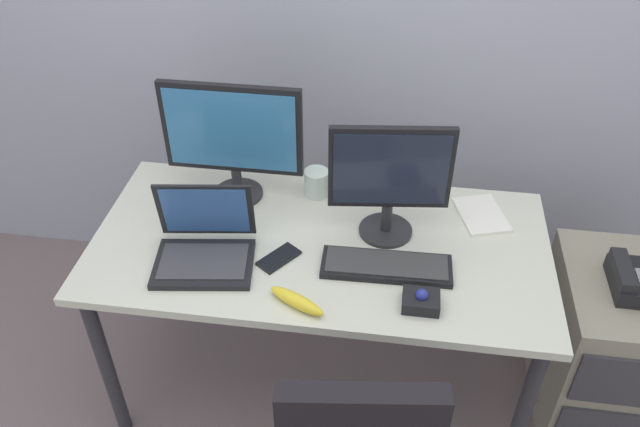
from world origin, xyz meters
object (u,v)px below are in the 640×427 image
object	(u,v)px
file_cabinet	(607,348)
coffee_mug	(317,183)
cell_phone	(279,258)
banana	(297,301)
trackball_mouse	(421,300)
desk_phone	(636,280)
monitor_side	(390,177)
paper_notepad	(481,215)
laptop	(204,244)
monitor_main	(232,136)
keyboard	(386,266)

from	to	relation	value
file_cabinet	coffee_mug	distance (m)	1.20
cell_phone	banana	xyz separation A→B (m)	(0.09, -0.19, 0.02)
trackball_mouse	cell_phone	size ratio (longest dim) A/B	0.77
desk_phone	coffee_mug	xyz separation A→B (m)	(-1.08, 0.24, 0.11)
trackball_mouse	cell_phone	xyz separation A→B (m)	(-0.45, 0.14, -0.02)
monitor_side	paper_notepad	bearing A→B (deg)	22.23
desk_phone	coffee_mug	world-z (taller)	coffee_mug
monitor_side	laptop	distance (m)	0.63
monitor_main	monitor_side	size ratio (longest dim) A/B	1.18
desk_phone	keyboard	size ratio (longest dim) A/B	0.48
monitor_main	trackball_mouse	xyz separation A→B (m)	(0.67, -0.46, -0.23)
monitor_side	laptop	bearing A→B (deg)	-160.17
laptop	coffee_mug	distance (m)	0.49
monitor_main	laptop	distance (m)	0.39
keyboard	banana	world-z (taller)	banana
trackball_mouse	paper_notepad	xyz separation A→B (m)	(0.20, 0.46, -0.02)
desk_phone	laptop	xyz separation A→B (m)	(-1.38, -0.15, 0.11)
trackball_mouse	file_cabinet	bearing A→B (deg)	22.11
file_cabinet	paper_notepad	distance (m)	0.68
keyboard	cell_phone	distance (m)	0.34
keyboard	banana	bearing A→B (deg)	-142.45
desk_phone	keyboard	xyz separation A→B (m)	(-0.81, -0.13, 0.07)
coffee_mug	paper_notepad	bearing A→B (deg)	-4.76
file_cabinet	monitor_side	distance (m)	1.05
file_cabinet	paper_notepad	world-z (taller)	paper_notepad
trackball_mouse	keyboard	bearing A→B (deg)	127.36
keyboard	paper_notepad	size ratio (longest dim) A/B	1.99
trackball_mouse	coffee_mug	size ratio (longest dim) A/B	1.11
laptop	banana	bearing A→B (deg)	-27.74
file_cabinet	cell_phone	distance (m)	1.24
desk_phone	coffee_mug	bearing A→B (deg)	167.54
cell_phone	paper_notepad	bearing A→B (deg)	62.22
coffee_mug	banana	size ratio (longest dim) A/B	0.52
monitor_main	monitor_side	xyz separation A→B (m)	(0.54, -0.13, -0.02)
monitor_side	coffee_mug	xyz separation A→B (m)	(-0.26, 0.18, -0.18)
laptop	banana	distance (m)	0.37
file_cabinet	trackball_mouse	xyz separation A→B (m)	(-0.70, -0.29, 0.44)
desk_phone	laptop	distance (m)	1.40
monitor_main	banana	distance (m)	0.64
monitor_side	desk_phone	bearing A→B (deg)	-3.95
monitor_side	trackball_mouse	size ratio (longest dim) A/B	3.71
desk_phone	monitor_side	size ratio (longest dim) A/B	0.49
paper_notepad	coffee_mug	bearing A→B (deg)	175.24
file_cabinet	coffee_mug	world-z (taller)	coffee_mug
file_cabinet	monitor_side	xyz separation A→B (m)	(-0.83, 0.04, 0.64)
desk_phone	laptop	size ratio (longest dim) A/B	0.58
paper_notepad	file_cabinet	bearing A→B (deg)	-19.05
trackball_mouse	paper_notepad	size ratio (longest dim) A/B	0.53
laptop	cell_phone	size ratio (longest dim) A/B	2.41
desk_phone	banana	distance (m)	1.11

